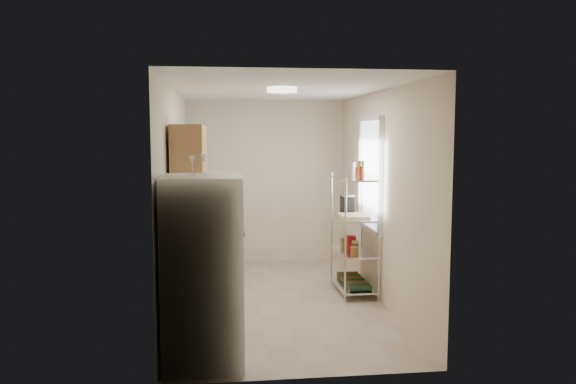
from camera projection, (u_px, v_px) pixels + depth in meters
name	position (u px, v px, depth m)	size (l,w,h in m)	color
room	(280.00, 198.00, 6.82)	(2.52, 4.42, 2.62)	#B5A692
counter_run	(205.00, 260.00, 7.23)	(0.63, 3.51, 0.90)	#AB7F49
upper_cabinets	(191.00, 156.00, 6.74)	(0.33, 2.20, 0.72)	#AB7F49
range_hood	(199.00, 184.00, 7.58)	(0.50, 0.60, 0.12)	#B7BABC
window	(371.00, 174.00, 7.28)	(0.06, 1.00, 1.46)	white
bakers_rack	(355.00, 209.00, 7.25)	(0.45, 0.90, 1.73)	silver
ceiling_dome	(282.00, 90.00, 6.39)	(0.34, 0.34, 0.06)	white
refrigerator	(203.00, 271.00, 5.02)	(0.70, 0.70, 1.71)	white
wine_glass_a	(192.00, 165.00, 5.00)	(0.06, 0.06, 0.17)	silver
wine_glass_b	(204.00, 164.00, 5.09)	(0.07, 0.07, 0.19)	silver
rice_cooker	(202.00, 220.00, 7.00)	(0.24, 0.24, 0.20)	white
frying_pan_large	(202.00, 218.00, 7.70)	(0.24, 0.24, 0.04)	black
frying_pan_small	(206.00, 216.00, 7.89)	(0.23, 0.23, 0.05)	black
cutting_board	(353.00, 216.00, 7.18)	(0.34, 0.44, 0.03)	tan
espresso_machine	(347.00, 204.00, 7.52)	(0.14, 0.21, 0.25)	black
storage_bag	(351.00, 242.00, 7.47)	(0.10, 0.14, 0.16)	maroon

